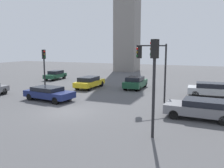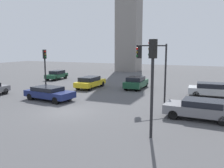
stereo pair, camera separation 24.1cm
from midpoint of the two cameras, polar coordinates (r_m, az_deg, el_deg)
name	(u,v)px [view 2 (the right image)]	position (r m, az deg, el deg)	size (l,w,h in m)	color
ground_plane	(67,112)	(18.95, -10.20, -6.51)	(106.13, 106.13, 0.00)	#4C4C4F
traffic_light_0	(152,70)	(12.91, 10.07, 3.20)	(0.49, 0.42, 5.36)	black
traffic_light_1	(153,61)	(20.99, 10.00, 5.38)	(2.19, 2.23, 5.24)	black
traffic_light_2	(45,62)	(27.65, -15.42, 4.99)	(0.49, 0.44, 4.68)	black
car_0	(213,90)	(25.89, 23.09, -1.25)	(4.83, 2.31, 1.43)	#ADB2B7
car_1	(57,75)	(37.94, -12.83, 2.16)	(1.93, 4.17, 1.38)	#19472D
car_2	(90,82)	(29.28, -4.98, 0.48)	(1.95, 4.79, 1.41)	yellow
car_3	(136,82)	(28.92, 5.98, 0.38)	(2.11, 4.42, 1.45)	#19472D
car_5	(200,108)	(17.79, 20.56, -5.47)	(4.74, 2.32, 1.37)	slate
car_6	(49,93)	(23.27, -14.44, -2.04)	(4.93, 2.61, 1.27)	navy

